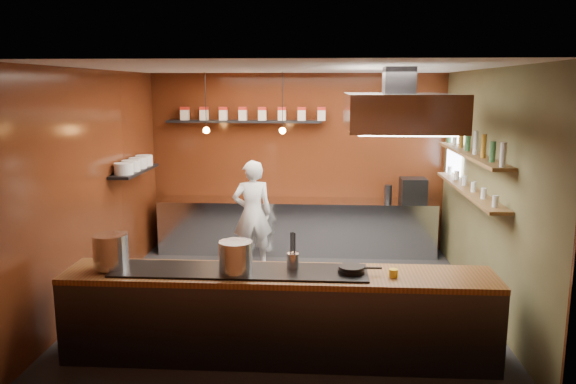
# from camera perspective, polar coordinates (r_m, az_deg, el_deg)

# --- Properties ---
(floor) EXTENTS (5.00, 5.00, 0.00)m
(floor) POSITION_cam_1_polar(r_m,az_deg,el_deg) (7.58, 0.04, -10.85)
(floor) COLOR #232326
(floor) RESTS_ON ground
(back_wall) EXTENTS (5.00, 0.00, 5.00)m
(back_wall) POSITION_cam_1_polar(r_m,az_deg,el_deg) (9.63, 0.99, 3.05)
(back_wall) COLOR #401A0B
(back_wall) RESTS_ON ground
(left_wall) EXTENTS (0.00, 5.00, 5.00)m
(left_wall) POSITION_cam_1_polar(r_m,az_deg,el_deg) (7.73, -18.78, 0.58)
(left_wall) COLOR #401A0B
(left_wall) RESTS_ON ground
(right_wall) EXTENTS (0.00, 5.00, 5.00)m
(right_wall) POSITION_cam_1_polar(r_m,az_deg,el_deg) (7.44, 19.64, 0.14)
(right_wall) COLOR #4E4B2C
(right_wall) RESTS_ON ground
(ceiling) EXTENTS (5.00, 5.00, 0.00)m
(ceiling) POSITION_cam_1_polar(r_m,az_deg,el_deg) (7.05, 0.05, 12.47)
(ceiling) COLOR silver
(ceiling) RESTS_ON back_wall
(window_pane) EXTENTS (0.00, 1.00, 1.00)m
(window_pane) POSITION_cam_1_polar(r_m,az_deg,el_deg) (9.00, 16.57, 4.63)
(window_pane) COLOR white
(window_pane) RESTS_ON right_wall
(prep_counter) EXTENTS (4.60, 0.65, 0.90)m
(prep_counter) POSITION_cam_1_polar(r_m,az_deg,el_deg) (9.50, 0.87, -3.51)
(prep_counter) COLOR silver
(prep_counter) RESTS_ON floor
(pass_counter) EXTENTS (4.40, 0.72, 0.94)m
(pass_counter) POSITION_cam_1_polar(r_m,az_deg,el_deg) (5.92, -1.00, -12.33)
(pass_counter) COLOR #38383D
(pass_counter) RESTS_ON floor
(tin_shelf) EXTENTS (2.60, 0.26, 0.04)m
(tin_shelf) POSITION_cam_1_polar(r_m,az_deg,el_deg) (9.51, -4.51, 7.16)
(tin_shelf) COLOR black
(tin_shelf) RESTS_ON back_wall
(plate_shelf) EXTENTS (0.30, 1.40, 0.04)m
(plate_shelf) POSITION_cam_1_polar(r_m,az_deg,el_deg) (8.59, -15.30, 2.07)
(plate_shelf) COLOR black
(plate_shelf) RESTS_ON left_wall
(bottle_shelf_upper) EXTENTS (0.26, 2.80, 0.04)m
(bottle_shelf_upper) POSITION_cam_1_polar(r_m,az_deg,el_deg) (7.62, 18.07, 3.68)
(bottle_shelf_upper) COLOR brown
(bottle_shelf_upper) RESTS_ON right_wall
(bottle_shelf_lower) EXTENTS (0.26, 2.80, 0.04)m
(bottle_shelf_lower) POSITION_cam_1_polar(r_m,az_deg,el_deg) (7.69, 17.87, 0.20)
(bottle_shelf_lower) COLOR brown
(bottle_shelf_lower) RESTS_ON right_wall
(extractor_hood) EXTENTS (1.20, 2.00, 0.72)m
(extractor_hood) POSITION_cam_1_polar(r_m,az_deg,el_deg) (6.69, 11.12, 8.13)
(extractor_hood) COLOR #38383D
(extractor_hood) RESTS_ON ceiling
(pendant_left) EXTENTS (0.10, 0.10, 0.95)m
(pendant_left) POSITION_cam_1_polar(r_m,az_deg,el_deg) (8.95, -8.30, 6.55)
(pendant_left) COLOR black
(pendant_left) RESTS_ON ceiling
(pendant_right) EXTENTS (0.10, 0.10, 0.95)m
(pendant_right) POSITION_cam_1_polar(r_m,az_deg,el_deg) (8.78, -0.56, 6.58)
(pendant_right) COLOR black
(pendant_right) RESTS_ON ceiling
(storage_tins) EXTENTS (2.43, 0.13, 0.22)m
(storage_tins) POSITION_cam_1_polar(r_m,az_deg,el_deg) (9.48, -3.62, 7.95)
(storage_tins) COLOR beige
(storage_tins) RESTS_ON tin_shelf
(plate_stacks) EXTENTS (0.26, 1.16, 0.16)m
(plate_stacks) POSITION_cam_1_polar(r_m,az_deg,el_deg) (8.58, -15.34, 2.73)
(plate_stacks) COLOR silver
(plate_stacks) RESTS_ON plate_shelf
(bottles) EXTENTS (0.06, 2.66, 0.24)m
(bottles) POSITION_cam_1_polar(r_m,az_deg,el_deg) (7.61, 18.14, 4.72)
(bottles) COLOR silver
(bottles) RESTS_ON bottle_shelf_upper
(wine_glasses) EXTENTS (0.07, 2.37, 0.13)m
(wine_glasses) POSITION_cam_1_polar(r_m,az_deg,el_deg) (7.68, 17.91, 0.82)
(wine_glasses) COLOR silver
(wine_glasses) RESTS_ON bottle_shelf_lower
(stockpot_large) EXTENTS (0.41, 0.41, 0.35)m
(stockpot_large) POSITION_cam_1_polar(r_m,az_deg,el_deg) (6.09, -17.58, -5.72)
(stockpot_large) COLOR silver
(stockpot_large) RESTS_ON pass_counter
(stockpot_small) EXTENTS (0.37, 0.37, 0.32)m
(stockpot_small) POSITION_cam_1_polar(r_m,az_deg,el_deg) (5.68, -5.32, -6.58)
(stockpot_small) COLOR silver
(stockpot_small) RESTS_ON pass_counter
(utensil_crock) EXTENTS (0.16, 0.16, 0.16)m
(utensil_crock) POSITION_cam_1_polar(r_m,az_deg,el_deg) (5.78, 0.50, -7.02)
(utensil_crock) COLOR silver
(utensil_crock) RESTS_ON pass_counter
(frying_pan) EXTENTS (0.44, 0.27, 0.07)m
(frying_pan) POSITION_cam_1_polar(r_m,az_deg,el_deg) (5.72, 6.49, -7.82)
(frying_pan) COLOR black
(frying_pan) RESTS_ON pass_counter
(butter_jar) EXTENTS (0.10, 0.10, 0.08)m
(butter_jar) POSITION_cam_1_polar(r_m,az_deg,el_deg) (5.71, 10.66, -8.10)
(butter_jar) COLOR yellow
(butter_jar) RESTS_ON pass_counter
(espresso_machine) EXTENTS (0.42, 0.40, 0.41)m
(espresso_machine) POSITION_cam_1_polar(r_m,az_deg,el_deg) (9.40, 12.59, 0.15)
(espresso_machine) COLOR black
(espresso_machine) RESTS_ON prep_counter
(chef) EXTENTS (0.70, 0.55, 1.68)m
(chef) POSITION_cam_1_polar(r_m,az_deg,el_deg) (8.71, -3.64, -2.22)
(chef) COLOR silver
(chef) RESTS_ON floor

